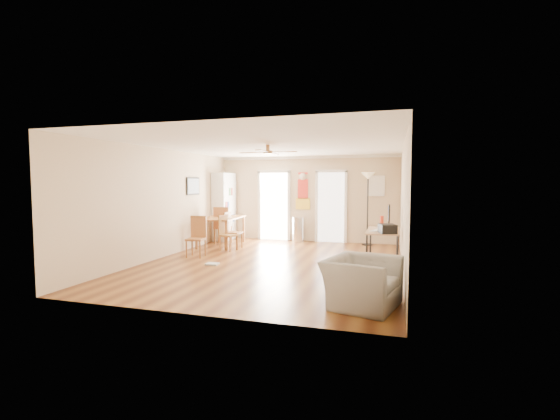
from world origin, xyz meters
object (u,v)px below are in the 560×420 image
(dining_chair_right_a, at_px, (233,231))
(dining_chair_right_b, at_px, (229,233))
(torchiere_lamp, at_px, (368,209))
(printer, at_px, (387,229))
(dining_chair_near, at_px, (196,237))
(bookshelf, at_px, (224,207))
(computer_desk, at_px, (383,247))
(wastebasket_a, at_px, (351,259))
(armchair, at_px, (362,282))
(dining_chair_far, at_px, (223,225))
(trash_can, at_px, (298,230))
(dining_table, at_px, (221,231))

(dining_chair_right_a, bearing_deg, dining_chair_right_b, -178.26)
(dining_chair_right_a, height_order, dining_chair_right_b, dining_chair_right_a)
(torchiere_lamp, bearing_deg, printer, -78.73)
(dining_chair_near, bearing_deg, bookshelf, 94.39)
(torchiere_lamp, xyz_separation_m, computer_desk, (0.51, -2.53, -0.67))
(wastebasket_a, xyz_separation_m, armchair, (0.44, -2.60, 0.19))
(dining_chair_far, bearing_deg, bookshelf, -76.48)
(dining_chair_far, bearing_deg, trash_can, -163.10)
(dining_table, height_order, computer_desk, dining_table)
(dining_table, relative_size, dining_chair_far, 1.50)
(torchiere_lamp, height_order, computer_desk, torchiere_lamp)
(dining_table, xyz_separation_m, wastebasket_a, (3.86, -1.80, -0.25))
(torchiere_lamp, bearing_deg, trash_can, 179.83)
(bookshelf, relative_size, dining_chair_far, 1.93)
(printer, bearing_deg, computer_desk, 83.41)
(bookshelf, bearing_deg, wastebasket_a, -34.41)
(dining_chair_near, distance_m, armchair, 4.93)
(trash_can, height_order, armchair, trash_can)
(dining_chair_far, xyz_separation_m, wastebasket_a, (3.95, -2.11, -0.38))
(dining_chair_right_a, distance_m, torchiere_lamp, 3.87)
(dining_table, relative_size, torchiere_lamp, 0.78)
(dining_table, distance_m, printer, 4.95)
(bookshelf, height_order, printer, bookshelf)
(dining_chair_right_a, xyz_separation_m, printer, (4.05, -1.36, 0.35))
(dining_chair_right_b, height_order, wastebasket_a, dining_chair_right_b)
(trash_can, relative_size, computer_desk, 0.54)
(dining_chair_right_b, bearing_deg, dining_chair_far, 44.97)
(torchiere_lamp, bearing_deg, armchair, -86.92)
(trash_can, distance_m, wastebasket_a, 3.64)
(dining_chair_right_b, height_order, dining_chair_near, dining_chair_near)
(printer, height_order, wastebasket_a, printer)
(dining_chair_right_b, relative_size, dining_chair_far, 0.86)
(dining_table, relative_size, computer_desk, 1.17)
(printer, distance_m, armchair, 2.70)
(dining_chair_far, distance_m, armchair, 6.44)
(armchair, bearing_deg, torchiere_lamp, 17.88)
(bookshelf, distance_m, wastebasket_a, 5.15)
(dining_chair_right_a, bearing_deg, computer_desk, -100.37)
(dining_chair_far, height_order, torchiere_lamp, torchiere_lamp)
(dining_table, height_order, armchair, dining_table)
(bookshelf, height_order, trash_can, bookshelf)
(computer_desk, bearing_deg, bookshelf, 155.13)
(trash_can, xyz_separation_m, printer, (2.66, -3.05, 0.46))
(torchiere_lamp, distance_m, armchair, 5.73)
(dining_chair_far, distance_m, computer_desk, 4.85)
(dining_table, distance_m, dining_chair_near, 1.76)
(dining_chair_right_a, bearing_deg, armchair, -135.07)
(dining_table, distance_m, dining_chair_right_a, 0.69)
(bookshelf, relative_size, computer_desk, 1.51)
(bookshelf, distance_m, trash_can, 2.43)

